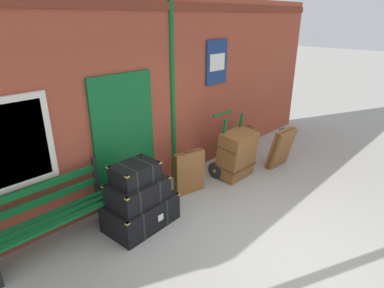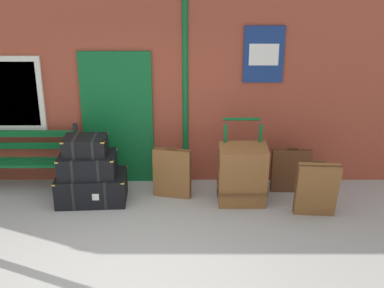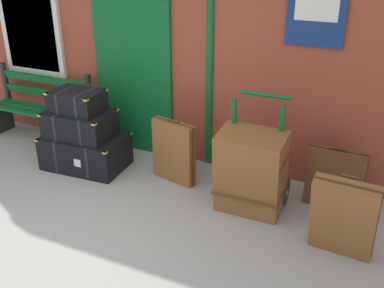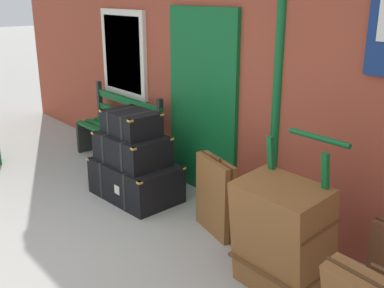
{
  "view_description": "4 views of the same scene",
  "coord_description": "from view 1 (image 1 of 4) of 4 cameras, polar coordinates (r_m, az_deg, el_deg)",
  "views": [
    {
      "loc": [
        -3.1,
        -1.58,
        2.87
      ],
      "look_at": [
        0.62,
        1.95,
        0.83
      ],
      "focal_mm": 30.01,
      "sensor_mm": 36.0,
      "label": 1
    },
    {
      "loc": [
        0.75,
        -4.71,
        3.25
      ],
      "look_at": [
        0.75,
        1.72,
        0.89
      ],
      "focal_mm": 44.85,
      "sensor_mm": 36.0,
      "label": 2
    },
    {
      "loc": [
        2.62,
        -2.33,
        2.66
      ],
      "look_at": [
        0.72,
        1.79,
        0.56
      ],
      "focal_mm": 41.58,
      "sensor_mm": 36.0,
      "label": 3
    },
    {
      "loc": [
        3.46,
        -0.93,
        2.24
      ],
      "look_at": [
        0.08,
        1.87,
        0.8
      ],
      "focal_mm": 43.5,
      "sensor_mm": 36.0,
      "label": 4
    }
  ],
  "objects": [
    {
      "name": "ground_plane",
      "position": [
        4.51,
        13.32,
        -18.52
      ],
      "size": [
        60.0,
        60.0,
        0.0
      ],
      "primitive_type": "plane",
      "color": "#A3A099"
    },
    {
      "name": "brick_facade",
      "position": [
        5.34,
        -9.91,
        7.63
      ],
      "size": [
        10.4,
        0.35,
        3.2
      ],
      "color": "#9E422D",
      "rests_on": "ground"
    },
    {
      "name": "platform_bench",
      "position": [
        4.64,
        -23.72,
        -11.87
      ],
      "size": [
        1.6,
        0.43,
        1.01
      ],
      "color": "#0F5B28",
      "rests_on": "ground"
    },
    {
      "name": "steamer_trunk_base",
      "position": [
        4.85,
        -9.09,
        -11.86
      ],
      "size": [
        1.05,
        0.71,
        0.43
      ],
      "color": "black",
      "rests_on": "ground"
    },
    {
      "name": "steamer_trunk_middle",
      "position": [
        4.63,
        -9.63,
        -8.24
      ],
      "size": [
        0.84,
        0.59,
        0.33
      ],
      "color": "black",
      "rests_on": "steamer_trunk_base"
    },
    {
      "name": "steamer_trunk_top",
      "position": [
        4.5,
        -10.1,
        -5.04
      ],
      "size": [
        0.62,
        0.47,
        0.27
      ],
      "color": "black",
      "rests_on": "steamer_trunk_middle"
    },
    {
      "name": "porters_trolley",
      "position": [
        6.24,
        6.56,
        -3.01
      ],
      "size": [
        0.71,
        0.56,
        1.21
      ],
      "color": "black",
      "rests_on": "ground"
    },
    {
      "name": "large_brown_trunk",
      "position": [
        6.07,
        7.92,
        -1.86
      ],
      "size": [
        0.7,
        0.53,
        0.92
      ],
      "color": "brown",
      "rests_on": "ground"
    },
    {
      "name": "suitcase_caramel",
      "position": [
        6.95,
        8.81,
        0.1
      ],
      "size": [
        0.61,
        0.14,
        0.71
      ],
      "color": "brown",
      "rests_on": "ground"
    },
    {
      "name": "suitcase_tan",
      "position": [
        5.53,
        -0.46,
        -5.07
      ],
      "size": [
        0.58,
        0.24,
        0.79
      ],
      "color": "brown",
      "rests_on": "ground"
    },
    {
      "name": "suitcase_cream",
      "position": [
        6.69,
        15.53,
        -0.7
      ],
      "size": [
        0.58,
        0.38,
        0.83
      ],
      "color": "brown",
      "rests_on": "ground"
    }
  ]
}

